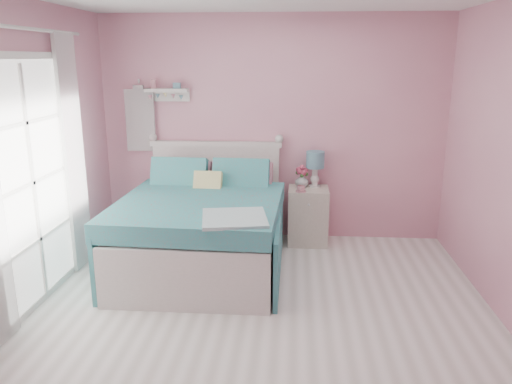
# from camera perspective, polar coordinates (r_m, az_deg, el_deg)

# --- Properties ---
(floor) EXTENTS (4.50, 4.50, 0.00)m
(floor) POSITION_cam_1_polar(r_m,az_deg,el_deg) (4.15, 0.26, -15.47)
(floor) COLOR beige
(floor) RESTS_ON ground
(room_shell) EXTENTS (4.50, 4.50, 4.50)m
(room_shell) POSITION_cam_1_polar(r_m,az_deg,el_deg) (3.61, 0.29, 6.71)
(room_shell) COLOR #CB8098
(room_shell) RESTS_ON floor
(bed) EXTENTS (1.64, 2.03, 1.16)m
(bed) POSITION_cam_1_polar(r_m,az_deg,el_deg) (5.19, -6.09, -4.26)
(bed) COLOR silver
(bed) RESTS_ON floor
(nightstand) EXTENTS (0.46, 0.45, 0.66)m
(nightstand) POSITION_cam_1_polar(r_m,az_deg,el_deg) (5.85, 5.94, -2.70)
(nightstand) COLOR beige
(nightstand) RESTS_ON floor
(table_lamp) EXTENTS (0.21, 0.21, 0.42)m
(table_lamp) POSITION_cam_1_polar(r_m,az_deg,el_deg) (5.78, 6.78, 3.39)
(table_lamp) COLOR white
(table_lamp) RESTS_ON nightstand
(vase) EXTENTS (0.20, 0.20, 0.16)m
(vase) POSITION_cam_1_polar(r_m,az_deg,el_deg) (5.79, 5.25, 1.33)
(vase) COLOR silver
(vase) RESTS_ON nightstand
(teacup) EXTENTS (0.10, 0.10, 0.07)m
(teacup) POSITION_cam_1_polar(r_m,az_deg,el_deg) (5.61, 5.16, 0.38)
(teacup) COLOR #D18C98
(teacup) RESTS_ON nightstand
(roses) EXTENTS (0.14, 0.11, 0.12)m
(roses) POSITION_cam_1_polar(r_m,az_deg,el_deg) (5.76, 5.26, 2.47)
(roses) COLOR #CB4565
(roses) RESTS_ON vase
(wall_shelf) EXTENTS (0.50, 0.15, 0.25)m
(wall_shelf) POSITION_cam_1_polar(r_m,az_deg,el_deg) (5.95, -10.13, 11.24)
(wall_shelf) COLOR silver
(wall_shelf) RESTS_ON room_shell
(hanging_dress) EXTENTS (0.34, 0.03, 0.72)m
(hanging_dress) POSITION_cam_1_polar(r_m,az_deg,el_deg) (6.06, -13.09, 7.98)
(hanging_dress) COLOR white
(hanging_dress) RESTS_ON room_shell
(french_door) EXTENTS (0.04, 1.32, 2.16)m
(french_door) POSITION_cam_1_polar(r_m,az_deg,el_deg) (4.66, -24.25, 0.90)
(french_door) COLOR silver
(french_door) RESTS_ON floor
(curtain_far) EXTENTS (0.04, 0.40, 2.32)m
(curtain_far) POSITION_cam_1_polar(r_m,az_deg,el_deg) (5.27, -20.12, 4.00)
(curtain_far) COLOR white
(curtain_far) RESTS_ON floor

